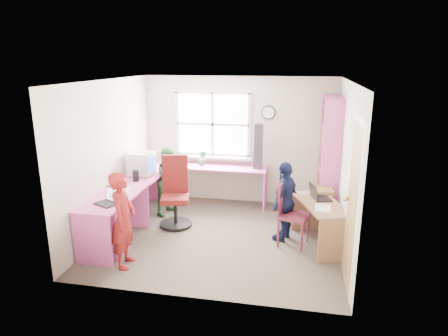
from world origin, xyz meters
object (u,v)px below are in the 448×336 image
wooden_chair (289,211)px  cd_tower (258,146)px  l_desk (134,210)px  laptop_left (109,200)px  bookshelf (329,161)px  laptop_right (318,195)px  crt_monitor (141,164)px  person_green (170,181)px  potted_plant (202,158)px  right_desk (320,214)px  person_navy (285,201)px  swivel_chair (175,196)px  person_red (123,220)px

wooden_chair → cd_tower: (-0.65, 1.48, 0.65)m
l_desk → cd_tower: bearing=45.3°
wooden_chair → cd_tower: cd_tower is taller
l_desk → laptop_left: laptop_left is taller
bookshelf → laptop_right: bookshelf is taller
bookshelf → laptop_left: bookshelf is taller
l_desk → crt_monitor: crt_monitor is taller
crt_monitor → person_green: bearing=27.5°
laptop_right → potted_plant: bearing=42.3°
crt_monitor → laptop_right: crt_monitor is taller
person_green → right_desk: bearing=-88.4°
laptop_left → cd_tower: cd_tower is taller
wooden_chair → bookshelf: bearing=78.7°
bookshelf → person_navy: bookshelf is taller
laptop_right → cd_tower: 1.69m
laptop_right → cd_tower: (-1.05, 1.24, 0.45)m
swivel_chair → cd_tower: (1.24, 1.10, 0.66)m
right_desk → person_navy: bearing=150.3°
laptop_left → person_green: bearing=105.3°
laptop_right → person_red: bearing=100.0°
crt_monitor → l_desk: bearing=-74.9°
l_desk → person_green: size_ratio=2.45×
person_navy → wooden_chair: bearing=49.9°
right_desk → swivel_chair: size_ratio=1.08×
l_desk → right_desk: bearing=6.1°
crt_monitor → person_green: size_ratio=0.34×
crt_monitor → laptop_left: (0.10, -1.42, -0.15)m
right_desk → swivel_chair: swivel_chair is taller
swivel_chair → laptop_left: (-0.58, -1.16, 0.30)m
right_desk → person_navy: 0.55m
right_desk → person_green: bearing=142.7°
laptop_right → cd_tower: cd_tower is taller
swivel_chair → crt_monitor: 0.86m
swivel_chair → person_green: (-0.25, 0.48, 0.10)m
right_desk → laptop_right: bearing=82.7°
laptop_right → l_desk: bearing=82.4°
right_desk → person_green: size_ratio=1.04×
l_desk → swivel_chair: (0.46, 0.63, 0.05)m
right_desk → laptop_right: (-0.04, 0.18, 0.24)m
bookshelf → swivel_chair: (-2.49, -0.84, -0.50)m
right_desk → wooden_chair: bearing=166.4°
wooden_chair → swivel_chair: bearing=-176.3°
potted_plant → crt_monitor: bearing=-137.4°
right_desk → swivel_chair: (-2.34, 0.33, 0.02)m
swivel_chair → potted_plant: size_ratio=4.08×
l_desk → laptop_right: (2.76, 0.48, 0.26)m
swivel_chair → potted_plant: 1.16m
l_desk → laptop_left: (-0.12, -0.53, 0.34)m
l_desk → person_navy: size_ratio=2.39×
potted_plant → person_green: 0.80m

